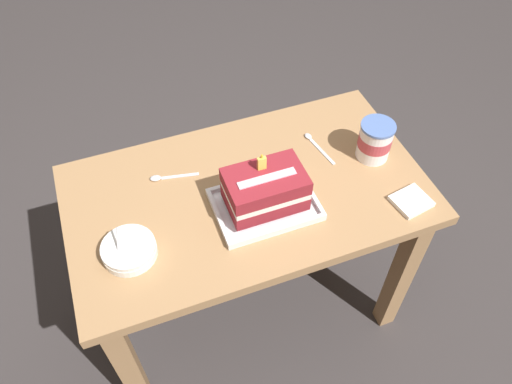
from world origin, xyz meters
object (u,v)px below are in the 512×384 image
ice_cream_tub (375,140)px  serving_spoon_near_tray (314,142)px  bowl_stack (129,250)px  serving_spoon_by_bowls (163,178)px  birthday_cake (265,189)px  napkin_pile (411,201)px  foil_tray (265,205)px

ice_cream_tub → serving_spoon_near_tray: ice_cream_tub is taller
bowl_stack → serving_spoon_by_bowls: 0.28m
birthday_cake → napkin_pile: 0.43m
foil_tray → birthday_cake: (0.00, 0.00, 0.07)m
bowl_stack → serving_spoon_near_tray: bearing=18.5°
serving_spoon_by_bowls → napkin_pile: bearing=-27.9°
serving_spoon_near_tray → birthday_cake: bearing=-142.0°
serving_spoon_by_bowls → napkin_pile: (0.65, -0.35, 0.00)m
foil_tray → birthday_cake: 0.07m
napkin_pile → serving_spoon_by_bowls: bearing=152.1°
foil_tray → serving_spoon_near_tray: 0.31m
birthday_cake → ice_cream_tub: 0.40m
birthday_cake → ice_cream_tub: size_ratio=1.73×
birthday_cake → napkin_pile: (0.40, -0.14, -0.07)m
ice_cream_tub → napkin_pile: size_ratio=1.09×
foil_tray → serving_spoon_near_tray: foil_tray is taller
bowl_stack → serving_spoon_by_bowls: size_ratio=0.99×
serving_spoon_near_tray → napkin_pile: napkin_pile is taller
birthday_cake → serving_spoon_near_tray: 0.32m
birthday_cake → bowl_stack: 0.40m
foil_tray → napkin_pile: bearing=-18.5°
napkin_pile → serving_spoon_near_tray: bearing=116.3°
birthday_cake → foil_tray: bearing=-90.0°
serving_spoon_near_tray → serving_spoon_by_bowls: (-0.49, 0.02, 0.00)m
bowl_stack → napkin_pile: bearing=-7.9°
serving_spoon_near_tray → napkin_pile: (0.16, -0.33, 0.00)m
bowl_stack → ice_cream_tub: bearing=7.3°
birthday_cake → serving_spoon_by_bowls: 0.34m
serving_spoon_near_tray → serving_spoon_by_bowls: serving_spoon_by_bowls is taller
serving_spoon_by_bowls → serving_spoon_near_tray: bearing=-2.5°
ice_cream_tub → napkin_pile: 0.22m
birthday_cake → serving_spoon_by_bowls: size_ratio=1.48×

